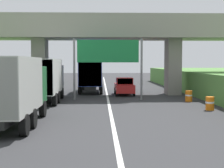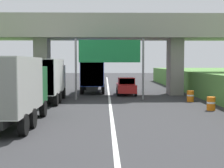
% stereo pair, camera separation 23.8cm
% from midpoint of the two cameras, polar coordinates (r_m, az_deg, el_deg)
% --- Properties ---
extents(lane_centre_stripe, '(0.20, 91.61, 0.01)m').
position_cam_midpoint_polar(lane_centre_stripe, '(26.30, -0.11, -3.20)').
color(lane_centre_stripe, white).
rests_on(lane_centre_stripe, ground).
extents(overpass_bridge, '(40.00, 4.80, 7.68)m').
position_cam_midpoint_polar(overpass_bridge, '(32.67, -0.33, 8.31)').
color(overpass_bridge, gray).
rests_on(overpass_bridge, ground).
extents(overhead_highway_sign, '(5.88, 0.18, 5.18)m').
position_cam_midpoint_polar(overhead_highway_sign, '(27.92, -0.18, 5.04)').
color(overhead_highway_sign, slate).
rests_on(overhead_highway_sign, ground).
extents(truck_green, '(2.44, 7.30, 3.44)m').
position_cam_midpoint_polar(truck_green, '(17.10, -16.40, -0.59)').
color(truck_green, black).
rests_on(truck_green, ground).
extents(truck_silver, '(2.44, 7.30, 3.44)m').
position_cam_midpoint_polar(truck_silver, '(26.71, -11.01, 1.00)').
color(truck_silver, black).
rests_on(truck_silver, ground).
extents(truck_blue, '(2.44, 7.30, 3.44)m').
position_cam_midpoint_polar(truck_blue, '(35.18, -3.09, 1.70)').
color(truck_blue, black).
rests_on(truck_blue, ground).
extents(car_red, '(1.86, 4.10, 1.72)m').
position_cam_midpoint_polar(car_red, '(32.20, 2.68, -0.40)').
color(car_red, red).
rests_on(car_red, ground).
extents(construction_barrel_3, '(0.57, 0.57, 0.90)m').
position_cam_midpoint_polar(construction_barrel_3, '(22.92, 17.03, -3.24)').
color(construction_barrel_3, orange).
rests_on(construction_barrel_3, ground).
extents(construction_barrel_4, '(0.57, 0.57, 0.90)m').
position_cam_midpoint_polar(construction_barrel_4, '(27.50, 13.63, -2.05)').
color(construction_barrel_4, orange).
rests_on(construction_barrel_4, ground).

